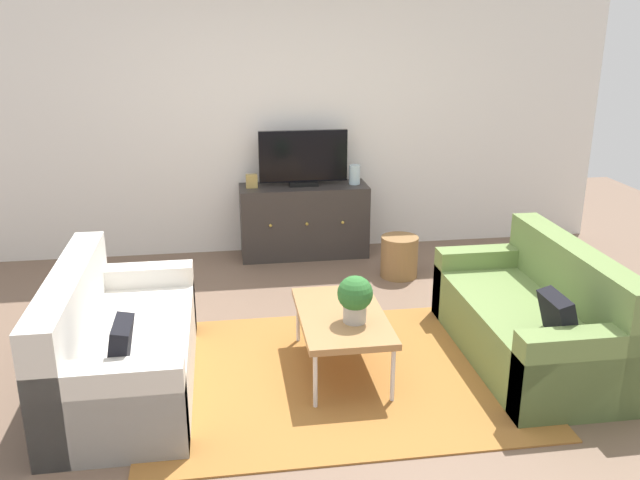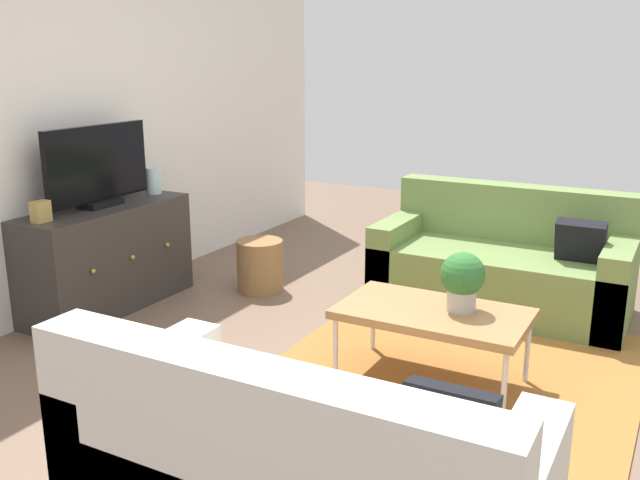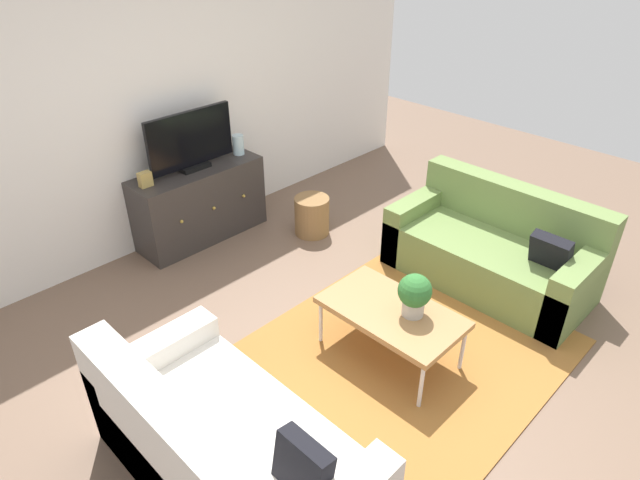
{
  "view_description": "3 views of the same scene",
  "coord_description": "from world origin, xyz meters",
  "views": [
    {
      "loc": [
        -0.7,
        -4.08,
        2.3
      ],
      "look_at": [
        0.0,
        0.57,
        0.72
      ],
      "focal_mm": 37.76,
      "sensor_mm": 36.0,
      "label": 1
    },
    {
      "loc": [
        -3.25,
        -1.2,
        1.72
      ],
      "look_at": [
        0.0,
        0.57,
        0.72
      ],
      "focal_mm": 39.46,
      "sensor_mm": 36.0,
      "label": 2
    },
    {
      "loc": [
        -2.4,
        -1.8,
        2.79
      ],
      "look_at": [
        0.0,
        0.57,
        0.72
      ],
      "focal_mm": 30.81,
      "sensor_mm": 36.0,
      "label": 3
    }
  ],
  "objects": [
    {
      "name": "wicker_basket",
      "position": [
        0.88,
        1.55,
        0.19
      ],
      "size": [
        0.34,
        0.34,
        0.38
      ],
      "primitive_type": "cylinder",
      "color": "olive",
      "rests_on": "ground_plane"
    },
    {
      "name": "tv_console",
      "position": [
        0.09,
        2.27,
        0.36
      ],
      "size": [
        1.25,
        0.47,
        0.71
      ],
      "color": "#332D2B",
      "rests_on": "ground_plane"
    },
    {
      "name": "ground_plane",
      "position": [
        0.0,
        0.0,
        0.0
      ],
      "size": [
        10.0,
        10.0,
        0.0
      ],
      "primitive_type": "plane",
      "color": "brown"
    },
    {
      "name": "couch_right_side",
      "position": [
        1.43,
        -0.1,
        0.28
      ],
      "size": [
        0.82,
        1.66,
        0.81
      ],
      "color": "olive",
      "rests_on": "ground_plane"
    },
    {
      "name": "coffee_table",
      "position": [
        0.05,
        -0.07,
        0.38
      ],
      "size": [
        0.56,
        0.97,
        0.42
      ],
      "color": "#A37547",
      "rests_on": "ground_plane"
    },
    {
      "name": "area_rug",
      "position": [
        0.0,
        -0.15,
        0.01
      ],
      "size": [
        2.5,
        1.9,
        0.01
      ],
      "primitive_type": "cube",
      "color": "#9E662D",
      "rests_on": "ground_plane"
    },
    {
      "name": "potted_plant",
      "position": [
        0.11,
        -0.2,
        0.59
      ],
      "size": [
        0.23,
        0.23,
        0.31
      ],
      "color": "#B7B2A8",
      "rests_on": "coffee_table"
    },
    {
      "name": "glass_vase",
      "position": [
        0.6,
        2.27,
        0.81
      ],
      "size": [
        0.11,
        0.11,
        0.19
      ],
      "primitive_type": "cylinder",
      "color": "silver",
      "rests_on": "tv_console"
    },
    {
      "name": "mantel_clock",
      "position": [
        -0.41,
        2.27,
        0.78
      ],
      "size": [
        0.11,
        0.07,
        0.13
      ],
      "primitive_type": "cube",
      "color": "tan",
      "rests_on": "tv_console"
    },
    {
      "name": "couch_left_side",
      "position": [
        -1.43,
        -0.1,
        0.28
      ],
      "size": [
        0.82,
        1.66,
        0.81
      ],
      "color": "silver",
      "rests_on": "ground_plane"
    },
    {
      "name": "wall_back",
      "position": [
        0.0,
        2.55,
        1.35
      ],
      "size": [
        6.4,
        0.12,
        2.7
      ],
      "primitive_type": "cube",
      "color": "white",
      "rests_on": "ground_plane"
    },
    {
      "name": "flat_screen_tv",
      "position": [
        0.09,
        2.29,
        0.98
      ],
      "size": [
        0.86,
        0.16,
        0.54
      ],
      "color": "black",
      "rests_on": "tv_console"
    }
  ]
}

